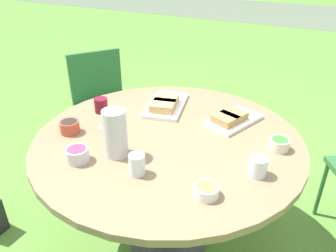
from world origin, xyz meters
name	(u,v)px	position (x,y,z in m)	size (l,w,h in m)	color
ground_plane	(168,241)	(0.00, 0.00, 0.00)	(40.00, 40.00, 0.00)	#5B8C38
river_strip	(321,16)	(0.00, 8.80, 0.00)	(40.00, 3.80, 0.01)	#6B7F5B
dining_table	(168,152)	(0.00, 0.00, 0.67)	(1.38, 1.38, 0.77)	#4C4C51
chair_near_left	(102,98)	(-0.98, 0.66, 0.52)	(0.59, 0.60, 0.89)	#2D6B38
water_pitcher	(115,133)	(-0.13, -0.26, 0.88)	(0.12, 0.11, 0.23)	silver
wine_glass	(101,107)	(-0.35, -0.09, 0.90)	(0.07, 0.07, 0.17)	silver
platter_bread_main	(232,119)	(0.24, 0.30, 0.79)	(0.28, 0.37, 0.06)	white
platter_charcuterie	(166,104)	(-0.17, 0.29, 0.80)	(0.30, 0.42, 0.07)	white
bowl_fries	(206,190)	(0.35, -0.34, 0.80)	(0.10, 0.10, 0.05)	white
bowl_salad	(279,144)	(0.53, 0.14, 0.80)	(0.10, 0.10, 0.06)	beige
bowl_olives	(70,126)	(-0.47, -0.21, 0.81)	(0.10, 0.10, 0.07)	#B74733
bowl_dip_red	(77,154)	(-0.26, -0.39, 0.81)	(0.10, 0.10, 0.07)	silver
cup_water_near	(137,164)	(0.03, -0.34, 0.82)	(0.07, 0.07, 0.09)	silver
cup_water_far	(258,166)	(0.49, -0.11, 0.81)	(0.08, 0.08, 0.09)	silver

